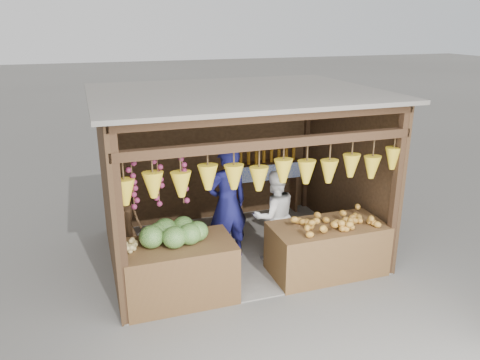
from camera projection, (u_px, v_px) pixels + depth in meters
name	position (u px, v px, depth m)	size (l,w,h in m)	color
ground	(237.00, 250.00, 7.85)	(80.00, 80.00, 0.00)	#514F49
stall_structure	(236.00, 156.00, 7.26)	(4.30, 3.30, 2.66)	slate
back_shelf	(268.00, 173.00, 9.04)	(1.25, 0.32, 1.32)	#382314
counter_left	(179.00, 271.00, 6.38)	(1.50, 0.85, 0.83)	#4D3219
counter_right	(327.00, 249.00, 7.07)	(1.71, 0.85, 0.78)	#4C3419
stool	(129.00, 255.00, 7.39)	(0.33, 0.33, 0.31)	black
man_standing	(228.00, 204.00, 7.31)	(0.68, 0.45, 1.87)	#161755
woman_standing	(274.00, 216.00, 7.36)	(0.73, 0.57, 1.49)	white
vendor_seated	(126.00, 217.00, 7.18)	(0.47, 0.31, 0.97)	brown
melon_pile	(177.00, 232.00, 6.24)	(1.00, 0.50, 0.32)	#154612
tanfruit_pile	(129.00, 247.00, 6.03)	(0.34, 0.40, 0.13)	#AB844F
mango_pile	(334.00, 219.00, 6.87)	(1.40, 0.64, 0.22)	#D04D1B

